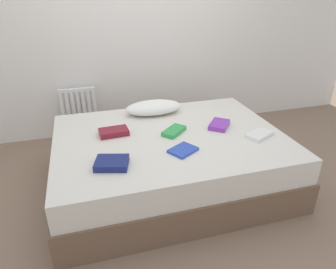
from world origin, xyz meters
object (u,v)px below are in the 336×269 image
textbook_blue (183,150)px  bed (170,160)px  pillow (154,107)px  textbook_purple (219,125)px  textbook_white (259,135)px  radiator (79,108)px  textbook_maroon (114,132)px  textbook_green (174,131)px  textbook_navy (112,163)px

textbook_blue → bed: bearing=62.2°
pillow → textbook_purple: 0.70m
bed → textbook_blue: 0.41m
textbook_blue → textbook_white: textbook_white is taller
textbook_purple → radiator: bearing=85.2°
pillow → textbook_blue: 0.82m
textbook_blue → textbook_maroon: (-0.48, 0.45, 0.01)m
textbook_white → pillow: bearing=108.7°
textbook_green → textbook_purple: bearing=-41.6°
textbook_blue → textbook_green: textbook_green is taller
radiator → textbook_green: 1.43m
radiator → textbook_navy: radiator is taller
pillow → textbook_navy: (-0.53, -0.88, -0.04)m
textbook_green → textbook_white: textbook_green is taller
radiator → textbook_green: bearing=-55.8°
pillow → textbook_white: size_ratio=2.36×
radiator → textbook_maroon: bearing=-75.0°
bed → textbook_green: (0.05, 0.03, 0.27)m
pillow → textbook_purple: size_ratio=2.45×
textbook_white → textbook_maroon: textbook_maroon is taller
textbook_maroon → bed: bearing=-21.1°
bed → textbook_navy: 0.71m
textbook_purple → textbook_navy: textbook_navy is taller
textbook_navy → textbook_maroon: size_ratio=0.94×
textbook_green → textbook_maroon: textbook_maroon is taller
bed → textbook_green: bearing=28.6°
textbook_green → textbook_white: bearing=-64.2°
pillow → textbook_green: (0.06, -0.49, -0.05)m
radiator → textbook_purple: (1.24, -1.17, 0.14)m
radiator → textbook_blue: (0.77, -1.51, 0.13)m
bed → pillow: 0.60m
textbook_white → textbook_maroon: bearing=136.1°
bed → textbook_maroon: textbook_maroon is taller
bed → radiator: (-0.75, 1.20, 0.13)m
textbook_blue → textbook_green: 0.34m
textbook_purple → textbook_white: bearing=-100.0°
textbook_maroon → pillow: bearing=35.4°
textbook_blue → textbook_white: size_ratio=0.87×
radiator → textbook_navy: (0.21, -1.57, 0.15)m
textbook_blue → pillow: bearing=61.3°
pillow → textbook_white: (0.75, -0.76, -0.05)m
textbook_purple → textbook_navy: bearing=150.0°
textbook_navy → bed: bearing=49.9°
radiator → textbook_white: 2.08m
textbook_purple → textbook_maroon: textbook_maroon is taller
textbook_blue → textbook_navy: bearing=155.1°
pillow → textbook_maroon: (-0.45, -0.37, -0.04)m
pillow → textbook_blue: size_ratio=2.71×
textbook_blue → textbook_navy: textbook_navy is taller
textbook_green → textbook_maroon: 0.53m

